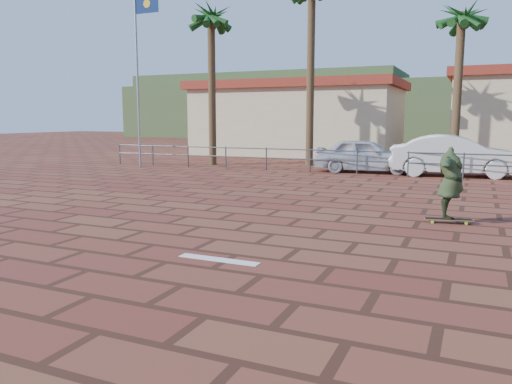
# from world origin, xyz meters

# --- Properties ---
(ground) EXTENTS (120.00, 120.00, 0.00)m
(ground) POSITION_xyz_m (0.00, 0.00, 0.00)
(ground) COLOR brown
(ground) RESTS_ON ground
(paint_stripe) EXTENTS (1.40, 0.22, 0.01)m
(paint_stripe) POSITION_xyz_m (0.70, -1.20, 0.00)
(paint_stripe) COLOR white
(paint_stripe) RESTS_ON ground
(guardrail) EXTENTS (24.06, 0.06, 1.00)m
(guardrail) POSITION_xyz_m (0.00, 12.00, 0.68)
(guardrail) COLOR #47494F
(guardrail) RESTS_ON ground
(flagpole) EXTENTS (1.30, 0.10, 8.00)m
(flagpole) POSITION_xyz_m (-9.87, 11.00, 4.64)
(flagpole) COLOR gray
(flagpole) RESTS_ON ground
(palm_far_left) EXTENTS (2.40, 2.40, 8.25)m
(palm_far_left) POSITION_xyz_m (-7.50, 13.50, 6.83)
(palm_far_left) COLOR brown
(palm_far_left) RESTS_ON ground
(palm_center) EXTENTS (2.40, 2.40, 7.75)m
(palm_center) POSITION_xyz_m (3.50, 15.50, 6.36)
(palm_center) COLOR brown
(palm_center) RESTS_ON ground
(building_west) EXTENTS (12.60, 7.60, 4.50)m
(building_west) POSITION_xyz_m (-6.00, 22.00, 2.28)
(building_west) COLOR beige
(building_west) RESTS_ON ground
(hill_front) EXTENTS (70.00, 18.00, 6.00)m
(hill_front) POSITION_xyz_m (0.00, 50.00, 3.00)
(hill_front) COLOR #384C28
(hill_front) RESTS_ON ground
(hill_back) EXTENTS (35.00, 14.00, 8.00)m
(hill_back) POSITION_xyz_m (-22.00, 56.00, 4.00)
(hill_back) COLOR #384C28
(hill_back) RESTS_ON ground
(longboard) EXTENTS (1.03, 0.43, 0.10)m
(longboard) POSITION_xyz_m (3.95, 3.35, 0.08)
(longboard) COLOR olive
(longboard) RESTS_ON ground
(skateboarder) EXTENTS (0.55, 1.94, 1.57)m
(skateboarder) POSITION_xyz_m (3.95, 3.35, 0.89)
(skateboarder) COLOR #2B391E
(skateboarder) RESTS_ON longboard
(car_silver) EXTENTS (4.37, 2.15, 1.43)m
(car_silver) POSITION_xyz_m (0.11, 13.00, 0.72)
(car_silver) COLOR silver
(car_silver) RESTS_ON ground
(car_white) EXTENTS (5.08, 2.22, 1.62)m
(car_white) POSITION_xyz_m (3.64, 13.00, 0.81)
(car_white) COLOR silver
(car_white) RESTS_ON ground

